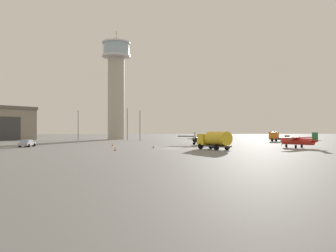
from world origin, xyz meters
The scene contains 13 objects.
ground_plane centered at (0.00, 0.00, 0.00)m, with size 400.00×400.00×0.00m, color slate.
control_tower centered at (-15.08, 59.34, 19.68)m, with size 9.78×9.78×37.90m.
airplane_red centered at (23.10, 1.12, 1.33)m, with size 8.58×7.42×2.84m.
airplane_black centered at (6.95, 14.37, 1.34)m, with size 9.32×7.43×2.86m.
truck_flatbed_orange centered at (32.20, 33.15, 1.28)m, with size 6.00×6.67×2.64m.
truck_fuel_tanker_yellow centered at (6.86, -2.97, 1.69)m, with size 5.05×7.00×3.04m.
car_silver centered at (-27.51, 7.96, 0.74)m, with size 2.42×4.17×1.37m.
light_post_west centered at (-6.43, 41.39, 5.47)m, with size 0.44×0.44×9.25m.
light_post_east centered at (-26.44, 50.97, 5.74)m, with size 0.44×0.44×9.78m.
light_post_north centered at (-10.60, 48.93, 6.04)m, with size 0.44×0.44×10.34m.
traffic_cone_near_left centered at (-11.41, 10.62, 0.28)m, with size 0.36×0.36×0.57m.
traffic_cone_near_right centered at (-3.25, 2.52, 0.27)m, with size 0.36×0.36×0.55m.
traffic_cone_mid_apron centered at (-9.48, -4.47, 0.30)m, with size 0.36×0.36×0.61m.
Camera 1 is at (-4.49, -58.16, 3.32)m, focal length 35.81 mm.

